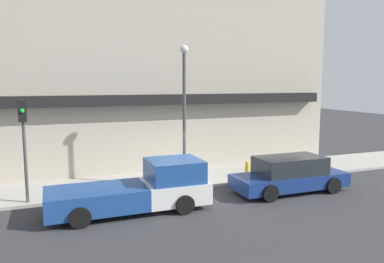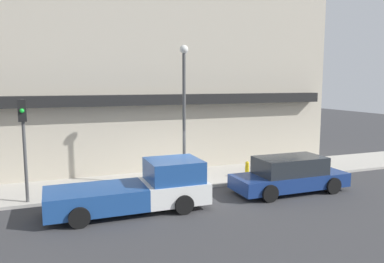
{
  "view_description": "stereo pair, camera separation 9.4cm",
  "coord_description": "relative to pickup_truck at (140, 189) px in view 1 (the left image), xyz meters",
  "views": [
    {
      "loc": [
        -5.14,
        -14.41,
        4.55
      ],
      "look_at": [
        0.98,
        1.34,
        2.32
      ],
      "focal_mm": 35.0,
      "sensor_mm": 36.0,
      "label": 1
    },
    {
      "loc": [
        -5.05,
        -14.45,
        4.55
      ],
      "look_at": [
        0.98,
        1.34,
        2.32
      ],
      "focal_mm": 35.0,
      "sensor_mm": 36.0,
      "label": 2
    }
  ],
  "objects": [
    {
      "name": "fire_hydrant",
      "position": [
        5.69,
        2.39,
        -0.27
      ],
      "size": [
        0.19,
        0.19,
        0.75
      ],
      "color": "yellow",
      "rests_on": "sidewalk"
    },
    {
      "name": "traffic_light",
      "position": [
        -3.78,
        1.97,
        1.98
      ],
      "size": [
        0.28,
        0.42,
        3.83
      ],
      "color": "#4C4C4C",
      "rests_on": "sidewalk"
    },
    {
      "name": "ground_plane",
      "position": [
        2.18,
        1.7,
        -0.77
      ],
      "size": [
        80.0,
        80.0,
        0.0
      ],
      "primitive_type": "plane",
      "color": "#38383A"
    },
    {
      "name": "pickup_truck",
      "position": [
        0.0,
        0.0,
        0.0
      ],
      "size": [
        5.63,
        2.15,
        1.75
      ],
      "rotation": [
        0.0,
        0.0,
        0.03
      ],
      "color": "white",
      "rests_on": "ground"
    },
    {
      "name": "sidewalk",
      "position": [
        2.18,
        3.38,
        -0.7
      ],
      "size": [
        36.0,
        3.36,
        0.12
      ],
      "color": "#B7B2A8",
      "rests_on": "ground"
    },
    {
      "name": "street_lamp",
      "position": [
        2.44,
        2.08,
        3.05
      ],
      "size": [
        0.36,
        0.36,
        5.96
      ],
      "color": "#4C4C4C",
      "rests_on": "sidewalk"
    },
    {
      "name": "building",
      "position": [
        2.17,
        6.54,
        5.04
      ],
      "size": [
        19.8,
        3.8,
        11.65
      ],
      "color": "#BCB29E",
      "rests_on": "ground"
    },
    {
      "name": "parked_car",
      "position": [
        6.36,
        -0.0,
        -0.04
      ],
      "size": [
        4.88,
        1.98,
        1.48
      ],
      "rotation": [
        0.0,
        0.0,
        0.02
      ],
      "color": "navy",
      "rests_on": "ground"
    }
  ]
}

